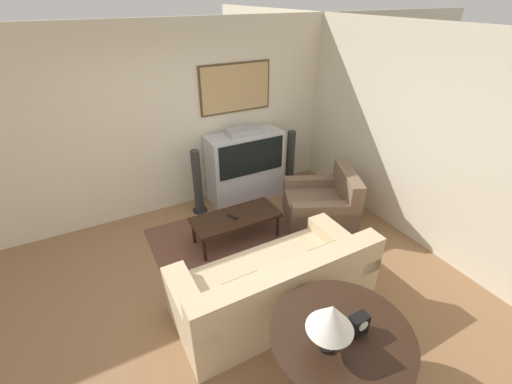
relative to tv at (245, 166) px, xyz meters
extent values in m
plane|color=#8E6642|center=(-1.08, -1.80, -0.57)|extent=(12.00, 12.00, 0.00)
cube|color=beige|center=(-1.08, 0.33, 0.78)|extent=(12.00, 0.06, 2.70)
cube|color=#4C381E|center=(0.00, 0.28, 1.17)|extent=(1.13, 0.03, 0.72)
cube|color=tan|center=(0.00, 0.26, 1.17)|extent=(1.08, 0.01, 0.67)
cube|color=beige|center=(1.55, -1.80, 0.78)|extent=(0.06, 12.00, 2.70)
cube|color=brown|center=(-0.73, -0.94, -0.56)|extent=(1.99, 1.54, 0.01)
cube|color=#B7B7BC|center=(0.00, 0.00, -0.32)|extent=(1.19, 0.46, 0.50)
cube|color=#B7B7BC|center=(0.00, 0.00, 0.23)|extent=(1.19, 0.46, 0.61)
cube|color=black|center=(0.00, -0.23, 0.23)|extent=(1.07, 0.01, 0.53)
cube|color=#9E9EA3|center=(0.00, 0.00, 0.58)|extent=(0.53, 0.26, 0.09)
cube|color=#CCB289|center=(-0.77, -2.16, -0.36)|extent=(2.08, 0.98, 0.42)
cube|color=#CCB289|center=(-0.76, -2.54, 0.06)|extent=(2.07, 0.24, 0.41)
cube|color=#CCB289|center=(0.15, -2.16, -0.28)|extent=(0.25, 0.97, 0.58)
cube|color=#CCB289|center=(-1.68, -2.17, -0.28)|extent=(0.25, 0.97, 0.58)
cube|color=gray|center=(-0.30, -2.40, 0.02)|extent=(0.36, 0.12, 0.34)
cube|color=gray|center=(-1.23, -2.41, 0.02)|extent=(0.36, 0.12, 0.34)
cube|color=brown|center=(0.62, -1.15, -0.36)|extent=(1.23, 1.22, 0.40)
cube|color=brown|center=(0.97, -1.31, 0.04)|extent=(0.54, 0.90, 0.40)
cube|color=brown|center=(0.78, -0.81, -0.29)|extent=(0.92, 0.54, 0.54)
cube|color=brown|center=(0.47, -1.49, -0.29)|extent=(0.92, 0.54, 0.54)
cube|color=black|center=(-0.64, -0.98, -0.19)|extent=(1.16, 0.51, 0.04)
cylinder|color=black|center=(-1.17, -1.19, -0.39)|extent=(0.04, 0.04, 0.36)
cylinder|color=black|center=(-0.10, -1.19, -0.39)|extent=(0.04, 0.04, 0.36)
cylinder|color=black|center=(-1.17, -0.78, -0.39)|extent=(0.04, 0.04, 0.36)
cylinder|color=black|center=(-0.10, -0.78, -0.39)|extent=(0.04, 0.04, 0.36)
cylinder|color=black|center=(-0.81, -3.24, 0.17)|extent=(1.09, 1.09, 0.04)
cube|color=black|center=(-0.81, -3.24, 0.11)|extent=(0.93, 0.44, 0.08)
cylinder|color=black|center=(-1.19, -3.19, -0.21)|extent=(0.05, 0.05, 0.72)
cylinder|color=black|center=(-0.42, -3.19, -0.21)|extent=(0.05, 0.05, 0.72)
cylinder|color=black|center=(-0.99, -3.28, 0.21)|extent=(0.11, 0.11, 0.02)
cylinder|color=black|center=(-0.99, -3.28, 0.40)|extent=(0.02, 0.02, 0.36)
cone|color=white|center=(-0.99, -3.28, 0.52)|extent=(0.33, 0.33, 0.22)
cube|color=black|center=(-0.70, -3.28, 0.28)|extent=(0.14, 0.09, 0.17)
cylinder|color=white|center=(-0.70, -3.33, 0.31)|extent=(0.08, 0.01, 0.08)
cube|color=black|center=(-0.68, -0.99, -0.16)|extent=(0.11, 0.16, 0.02)
cylinder|color=black|center=(-0.83, -0.05, -0.56)|extent=(0.23, 0.23, 0.02)
cylinder|color=#2D2D2D|center=(-0.83, -0.05, -0.06)|extent=(0.13, 0.13, 1.02)
cylinder|color=black|center=(0.83, -0.05, -0.56)|extent=(0.23, 0.23, 0.02)
cylinder|color=#2D2D2D|center=(0.83, -0.05, -0.06)|extent=(0.13, 0.13, 1.02)
camera|label=1|loc=(-2.16, -4.41, 2.41)|focal=24.00mm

